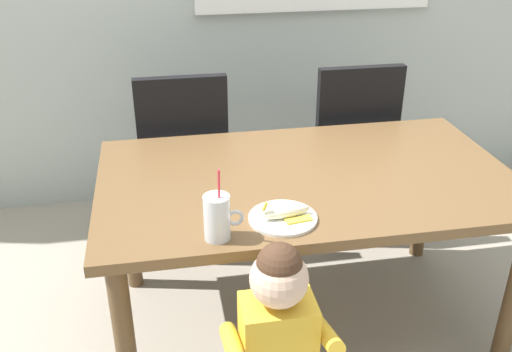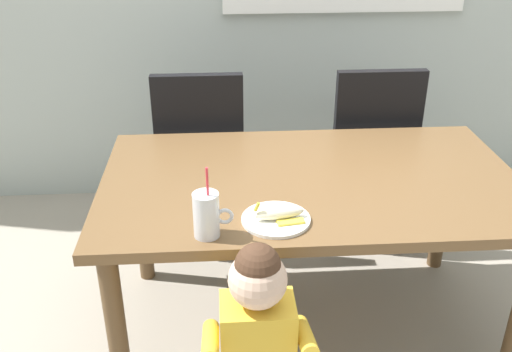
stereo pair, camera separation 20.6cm
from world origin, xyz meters
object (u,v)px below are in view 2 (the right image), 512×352
at_px(snack_plate, 276,219).
at_px(peeled_banana, 280,213).
at_px(dining_chair_left, 201,149).
at_px(milk_cup, 207,217).
at_px(dining_chair_right, 369,144).
at_px(dining_table, 310,197).
at_px(toddler_standing, 258,334).

relative_size(snack_plate, peeled_banana, 1.32).
distance_m(dining_chair_left, milk_cup, 1.09).
bearing_deg(peeled_banana, dining_chair_right, 60.60).
height_order(dining_table, toddler_standing, toddler_standing).
bearing_deg(snack_plate, dining_chair_left, 105.55).
relative_size(dining_chair_left, snack_plate, 4.17).
distance_m(dining_table, peeled_banana, 0.37).
height_order(dining_chair_right, milk_cup, milk_cup).
distance_m(dining_table, toddler_standing, 0.69).
relative_size(dining_chair_right, snack_plate, 4.17).
xyz_separation_m(milk_cup, snack_plate, (0.23, 0.07, -0.06)).
bearing_deg(toddler_standing, dining_chair_right, 63.46).
relative_size(dining_chair_left, toddler_standing, 1.15).
distance_m(dining_table, dining_chair_right, 0.80).
bearing_deg(toddler_standing, dining_chair_left, 98.33).
bearing_deg(milk_cup, snack_plate, 17.49).
distance_m(dining_table, snack_plate, 0.36).
xyz_separation_m(snack_plate, peeled_banana, (0.01, -0.00, 0.03)).
relative_size(dining_table, dining_chair_right, 1.67).
bearing_deg(dining_chair_right, toddler_standing, 63.46).
distance_m(dining_chair_right, peeled_banana, 1.17).
height_order(toddler_standing, snack_plate, toddler_standing).
height_order(toddler_standing, peeled_banana, toddler_standing).
xyz_separation_m(dining_table, peeled_banana, (-0.15, -0.31, 0.12)).
xyz_separation_m(dining_table, dining_chair_left, (-0.44, 0.68, -0.09)).
bearing_deg(dining_chair_right, milk_cup, 53.08).
bearing_deg(peeled_banana, toddler_standing, -106.66).
height_order(dining_chair_left, toddler_standing, dining_chair_left).
bearing_deg(dining_table, dining_chair_left, 122.94).
bearing_deg(dining_chair_left, peeled_banana, 106.12).
distance_m(milk_cup, peeled_banana, 0.25).
distance_m(dining_table, dining_chair_left, 0.82).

